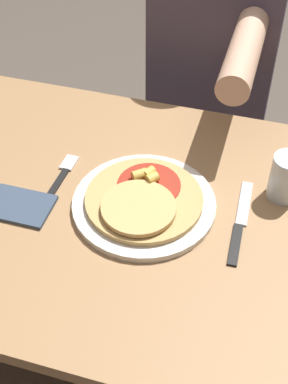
{
  "coord_description": "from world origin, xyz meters",
  "views": [
    {
      "loc": [
        0.16,
        -0.69,
        1.5
      ],
      "look_at": [
        -0.05,
        0.01,
        0.78
      ],
      "focal_mm": 50.0,
      "sensor_mm": 36.0,
      "label": 1
    }
  ],
  "objects_px": {
    "plate": "(144,204)",
    "fork": "(60,179)",
    "dining_table": "(164,252)",
    "pizza": "(143,199)",
    "drinking_glass": "(286,177)",
    "knife": "(240,223)",
    "person_diner": "(214,67)"
  },
  "relations": [
    {
      "from": "plate",
      "to": "fork",
      "type": "relative_size",
      "value": 1.6
    },
    {
      "from": "dining_table",
      "to": "plate",
      "type": "bearing_deg",
      "value": 168.37
    },
    {
      "from": "pizza",
      "to": "fork",
      "type": "xyz_separation_m",
      "value": [
        -0.19,
        0.03,
        -0.02
      ]
    },
    {
      "from": "pizza",
      "to": "drinking_glass",
      "type": "height_order",
      "value": "drinking_glass"
    },
    {
      "from": "plate",
      "to": "knife",
      "type": "xyz_separation_m",
      "value": [
        0.19,
        0.01,
        -0.0
      ]
    },
    {
      "from": "person_diner",
      "to": "knife",
      "type": "bearing_deg",
      "value": -74.62
    },
    {
      "from": "knife",
      "to": "pizza",
      "type": "bearing_deg",
      "value": -176.22
    },
    {
      "from": "fork",
      "to": "knife",
      "type": "distance_m",
      "value": 0.38
    },
    {
      "from": "plate",
      "to": "knife",
      "type": "distance_m",
      "value": 0.19
    },
    {
      "from": "fork",
      "to": "drinking_glass",
      "type": "bearing_deg",
      "value": 10.62
    },
    {
      "from": "pizza",
      "to": "dining_table",
      "type": "bearing_deg",
      "value": -5.83
    },
    {
      "from": "pizza",
      "to": "fork",
      "type": "relative_size",
      "value": 1.31
    },
    {
      "from": "dining_table",
      "to": "knife",
      "type": "bearing_deg",
      "value": 6.91
    },
    {
      "from": "pizza",
      "to": "knife",
      "type": "bearing_deg",
      "value": 3.78
    },
    {
      "from": "fork",
      "to": "person_diner",
      "type": "distance_m",
      "value": 0.61
    },
    {
      "from": "plate",
      "to": "knife",
      "type": "relative_size",
      "value": 1.28
    },
    {
      "from": "fork",
      "to": "person_diner",
      "type": "xyz_separation_m",
      "value": [
        0.22,
        0.57,
        -0.03
      ]
    },
    {
      "from": "person_diner",
      "to": "fork",
      "type": "bearing_deg",
      "value": -110.83
    },
    {
      "from": "plate",
      "to": "pizza",
      "type": "xyz_separation_m",
      "value": [
        -0.0,
        -0.0,
        0.02
      ]
    },
    {
      "from": "knife",
      "to": "fork",
      "type": "bearing_deg",
      "value": 177.34
    },
    {
      "from": "pizza",
      "to": "plate",
      "type": "bearing_deg",
      "value": 86.25
    },
    {
      "from": "plate",
      "to": "dining_table",
      "type": "bearing_deg",
      "value": -11.63
    },
    {
      "from": "plate",
      "to": "drinking_glass",
      "type": "bearing_deg",
      "value": 22.96
    },
    {
      "from": "knife",
      "to": "person_diner",
      "type": "distance_m",
      "value": 0.61
    },
    {
      "from": "dining_table",
      "to": "knife",
      "type": "xyz_separation_m",
      "value": [
        0.14,
        0.02,
        0.12
      ]
    },
    {
      "from": "plate",
      "to": "person_diner",
      "type": "distance_m",
      "value": 0.6
    },
    {
      "from": "person_diner",
      "to": "drinking_glass",
      "type": "bearing_deg",
      "value": -64.67
    },
    {
      "from": "knife",
      "to": "plate",
      "type": "bearing_deg",
      "value": -177.66
    },
    {
      "from": "pizza",
      "to": "knife",
      "type": "relative_size",
      "value": 1.04
    },
    {
      "from": "knife",
      "to": "drinking_glass",
      "type": "relative_size",
      "value": 2.29
    },
    {
      "from": "dining_table",
      "to": "plate",
      "type": "xyz_separation_m",
      "value": [
        -0.05,
        0.01,
        0.12
      ]
    },
    {
      "from": "dining_table",
      "to": "fork",
      "type": "height_order",
      "value": "fork"
    }
  ]
}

